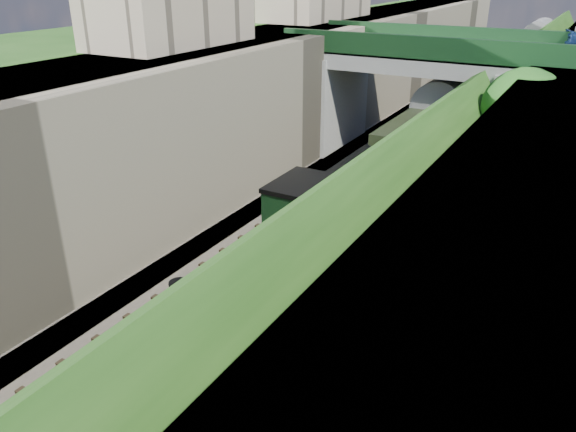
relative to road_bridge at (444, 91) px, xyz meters
The scene contains 15 objects.
ground 24.36m from the road_bridge, 92.25° to the right, with size 160.00×160.00×0.00m, color #1E4714.
trackbed 5.72m from the road_bridge, 103.28° to the right, with size 10.00×90.00×0.20m, color #473F38.
retaining_wall 7.61m from the road_bridge, 148.17° to the right, with size 1.00×90.00×7.00m, color #756B56.
street_plateau_left 10.73m from the road_bridge, 158.09° to the right, with size 6.00×90.00×7.00m, color #262628.
embankment_slope 7.97m from the road_bridge, 59.67° to the right, with size 4.48×90.00×6.36m.
track_left 6.27m from the road_bridge, 126.35° to the right, with size 2.50×90.00×0.20m.
track_right 5.54m from the road_bridge, 86.34° to the right, with size 2.50×90.00×0.20m.
road_bridge is the anchor object (origin of this frame).
building_near 15.27m from the road_bridge, 136.24° to the right, with size 4.00×8.00×4.00m, color gray.
tree 7.49m from the road_bridge, 48.32° to the right, with size 3.60×3.80×6.60m.
locomotive 19.20m from the road_bridge, 89.23° to the right, with size 3.10×10.22×3.83m.
tender 11.97m from the road_bridge, 88.75° to the right, with size 2.70×6.00×3.05m.
coach_front 2.23m from the road_bridge, 73.91° to the left, with size 2.90×18.00×3.70m.
coach_middle 19.79m from the road_bridge, 89.26° to the left, with size 2.90×18.00×3.70m.
coach_rear 38.54m from the road_bridge, 89.62° to the left, with size 2.90×18.00×3.70m.
Camera 1 is at (8.63, -7.23, 10.46)m, focal length 35.00 mm.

